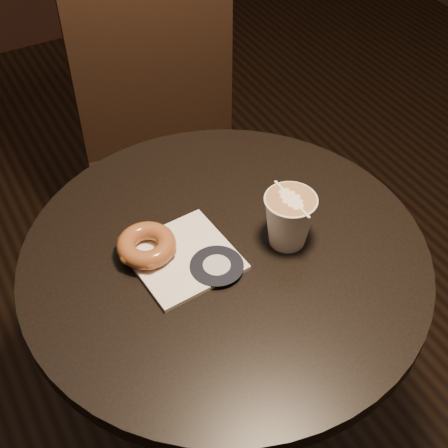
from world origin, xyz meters
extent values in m
cylinder|color=black|center=(0.00, 0.00, 0.73)|extent=(0.70, 0.70, 0.03)
cylinder|color=black|center=(0.00, 0.00, 0.37)|extent=(0.07, 0.07, 0.70)
cylinder|color=black|center=(0.00, 0.00, 0.01)|extent=(0.44, 0.44, 0.02)
cube|color=black|center=(0.13, 0.48, 0.45)|extent=(0.47, 0.47, 0.04)
cube|color=black|center=(0.17, 0.66, 0.75)|extent=(0.40, 0.11, 0.55)
cylinder|color=black|center=(-0.07, 0.34, 0.23)|extent=(0.04, 0.04, 0.45)
cylinder|color=black|center=(0.27, 0.28, 0.23)|extent=(0.04, 0.04, 0.45)
cylinder|color=black|center=(0.00, 0.68, 0.23)|extent=(0.04, 0.04, 0.45)
cylinder|color=black|center=(0.33, 0.62, 0.23)|extent=(0.04, 0.04, 0.45)
cube|color=white|center=(-0.07, 0.02, 0.75)|extent=(0.18, 0.18, 0.01)
torus|color=brown|center=(-0.12, 0.06, 0.77)|extent=(0.10, 0.10, 0.03)
camera|label=1|loc=(-0.35, -0.62, 1.54)|focal=50.00mm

